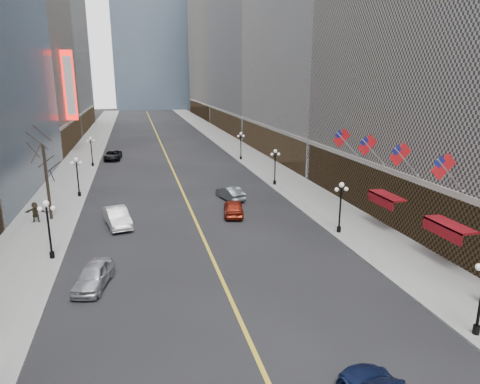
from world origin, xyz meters
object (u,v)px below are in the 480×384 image
streetlamp_west_1 (48,223)px  car_sb_far (230,193)px  car_nb_far (113,155)px  car_nb_near (93,276)px  streetlamp_west_3 (91,148)px  streetlamp_west_2 (77,173)px  car_sb_mid (234,207)px  streetlamp_east_3 (241,143)px  streetlamp_east_1 (341,202)px  car_nb_mid (117,217)px  streetlamp_east_2 (275,163)px

streetlamp_west_1 → car_sb_far: size_ratio=0.97×
car_sb_far → car_nb_far: bearing=-77.9°
car_nb_near → car_nb_far: bearing=104.0°
streetlamp_west_1 → streetlamp_west_3: 36.00m
car_nb_far → streetlamp_west_1: bearing=-89.3°
streetlamp_west_2 → streetlamp_west_3: size_ratio=1.00×
car_sb_mid → car_sb_far: 5.71m
streetlamp_east_3 → car_sb_far: 24.15m
streetlamp_west_3 → car_sb_far: (16.66, -23.04, -2.14)m
streetlamp_west_2 → car_sb_far: bearing=-16.8°
streetlamp_east_3 → streetlamp_west_3: same height
streetlamp_east_1 → streetlamp_west_1: size_ratio=1.00×
car_nb_mid → car_sb_far: size_ratio=1.12×
car_sb_far → streetlamp_west_2: bearing=-30.8°
streetlamp_east_2 → streetlamp_east_3: same height
streetlamp_west_1 → streetlamp_west_3: same height
streetlamp_east_1 → streetlamp_west_2: (-23.60, 18.00, 0.00)m
streetlamp_east_3 → car_nb_far: streetlamp_east_3 is taller
streetlamp_east_2 → streetlamp_east_3: bearing=90.0°
streetlamp_east_1 → car_sb_mid: (-7.85, 7.32, -2.10)m
streetlamp_west_3 → car_sb_far: 28.51m
streetlamp_west_1 → car_nb_near: size_ratio=0.99×
streetlamp_east_1 → car_sb_far: size_ratio=0.97×
streetlamp_west_2 → streetlamp_west_3: bearing=90.0°
streetlamp_east_2 → car_nb_mid: bearing=-149.3°
streetlamp_east_1 → streetlamp_east_2: size_ratio=1.00×
streetlamp_west_3 → streetlamp_east_3: bearing=0.0°
streetlamp_east_1 → car_sb_mid: streetlamp_east_1 is taller
car_sb_mid → car_sb_far: bearing=-88.2°
streetlamp_east_2 → car_sb_mid: streetlamp_east_2 is taller
streetlamp_east_2 → car_nb_mid: (-19.02, -11.28, -2.04)m
streetlamp_east_1 → streetlamp_west_1: 23.60m
streetlamp_east_1 → streetlamp_east_2: bearing=90.0°
streetlamp_east_1 → car_sb_mid: bearing=137.0°
streetlamp_west_3 → car_nb_mid: (4.58, -29.28, -2.04)m
streetlamp_east_3 → streetlamp_west_2: same height
streetlamp_east_2 → car_sb_far: streetlamp_east_2 is taller
streetlamp_east_3 → streetlamp_west_1: same height
streetlamp_east_3 → car_sb_mid: 29.80m
streetlamp_east_2 → car_sb_mid: (-7.85, -10.68, -2.10)m
car_nb_near → streetlamp_east_1: bearing=27.8°
car_nb_mid → car_sb_far: 13.60m
streetlamp_east_1 → car_nb_near: 20.97m
streetlamp_west_2 → car_nb_mid: (4.58, -11.28, -2.04)m
streetlamp_east_2 → car_nb_far: size_ratio=0.81×
streetlamp_east_1 → car_nb_far: (-20.80, 41.32, -2.13)m
car_sb_mid → car_sb_far: (0.91, 5.64, -0.04)m
streetlamp_east_1 → car_nb_near: streetlamp_east_1 is taller
streetlamp_west_3 → car_sb_far: bearing=-54.1°
streetlamp_east_2 → streetlamp_east_1: bearing=-90.0°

